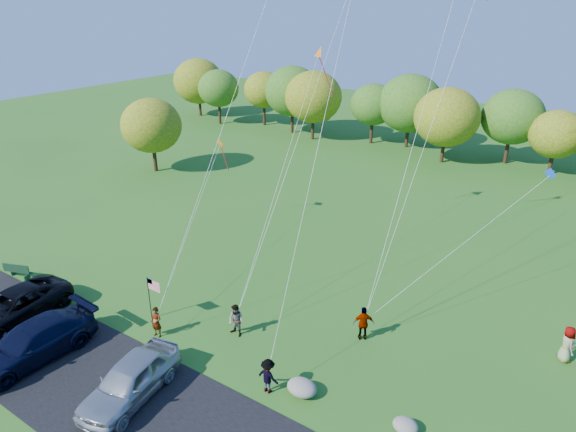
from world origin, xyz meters
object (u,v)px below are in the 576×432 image
flyer_b (236,321)px  trash_barrel (63,288)px  minivan_dark (13,307)px  minivan_navy (33,342)px  flyer_d (364,323)px  flyer_c (268,376)px  flyer_a (156,322)px  park_bench (18,271)px  minivan_silver (130,380)px  flyer_e (567,344)px

flyer_b → trash_barrel: bearing=-162.1°
minivan_dark → trash_barrel: minivan_dark is taller
minivan_navy → flyer_d: flyer_d is taller
minivan_navy → flyer_d: 15.46m
flyer_b → flyer_c: (3.62, -2.30, -0.05)m
flyer_c → minivan_dark: bearing=14.1°
flyer_c → flyer_a: bearing=0.8°
minivan_navy → flyer_d: bearing=42.5°
flyer_c → flyer_d: (1.70, 5.54, 0.09)m
flyer_a → park_bench: bearing=175.9°
minivan_silver → flyer_d: size_ratio=2.79×
flyer_c → flyer_d: bearing=-105.8°
minivan_navy → flyer_e: flyer_e is taller
minivan_dark → minivan_navy: 3.81m
minivan_dark → trash_barrel: size_ratio=6.82×
minivan_silver → park_bench: (-13.42, 2.86, -0.40)m
flyer_b → flyer_e: (13.75, 6.97, 0.05)m
flyer_d → flyer_a: bearing=-1.1°
flyer_a → flyer_d: (8.52, 5.48, 0.09)m
minivan_dark → flyer_d: size_ratio=3.22×
minivan_dark → park_bench: 4.80m
minivan_dark → flyer_d: flyer_d is taller
minivan_dark → flyer_d: 17.82m
flyer_c → park_bench: flyer_c is taller
minivan_dark → flyer_b: bearing=24.4°
flyer_c → flyer_d: size_ratio=0.90×
minivan_silver → flyer_b: (0.89, 5.80, -0.06)m
minivan_navy → flyer_c: 11.09m
flyer_d → flyer_e: bearing=170.1°
flyer_e → flyer_a: bearing=86.6°
minivan_dark → park_bench: (-4.08, 2.51, -0.35)m
flyer_a → flyer_d: bearing=25.0°
flyer_c → flyer_e: (10.13, 9.27, 0.10)m
flyer_d → trash_barrel: 16.84m
flyer_b → minivan_silver: bearing=-94.3°
minivan_silver → park_bench: bearing=158.5°
flyer_c → flyer_d: 5.79m
flyer_e → park_bench: size_ratio=1.08×
flyer_c → trash_barrel: (-14.11, -0.22, -0.38)m
flyer_a → flyer_c: (6.82, -0.06, -0.01)m
minivan_navy → minivan_dark: bearing=165.4°
flyer_c → trash_barrel: bearing=2.2°
flyer_d → flyer_e: 9.22m
trash_barrel → flyer_c: bearing=0.9°
minivan_dark → minivan_navy: size_ratio=0.98×
flyer_a → flyer_e: 19.29m
minivan_dark → flyer_a: minivan_dark is taller
flyer_b → trash_barrel: flyer_b is taller
minivan_dark → trash_barrel: bearing=91.3°
minivan_dark → flyer_c: 14.21m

